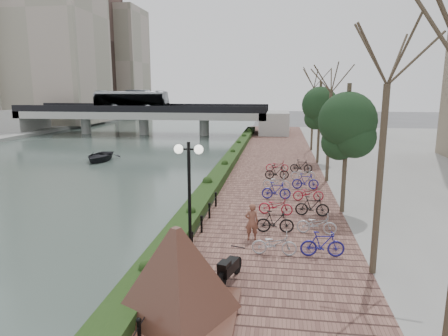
% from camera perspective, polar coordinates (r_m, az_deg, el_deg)
% --- Properties ---
extents(ground, '(220.00, 220.00, 0.00)m').
position_cam_1_polar(ground, '(14.06, -13.19, -17.73)').
color(ground, '#59595B').
rests_on(ground, ground).
extents(river_water, '(30.00, 130.00, 0.02)m').
position_cam_1_polar(river_water, '(41.93, -20.24, 1.39)').
color(river_water, '#43544D').
rests_on(river_water, ground).
extents(promenade, '(8.00, 75.00, 0.50)m').
position_cam_1_polar(promenade, '(29.64, 6.39, -1.40)').
color(promenade, brown).
rests_on(promenade, ground).
extents(hedge, '(1.10, 56.00, 0.60)m').
position_cam_1_polar(hedge, '(32.23, 0.48, 0.70)').
color(hedge, '#1A3212').
rests_on(hedge, promenade).
extents(chain_fence, '(0.10, 14.10, 0.70)m').
position_cam_1_polar(chain_fence, '(15.02, -5.45, -11.89)').
color(chain_fence, black).
rests_on(chain_fence, promenade).
extents(granite_monument, '(4.50, 4.50, 2.65)m').
position_cam_1_polar(granite_monument, '(11.22, -6.74, -14.76)').
color(granite_monument, '#4A261F').
rests_on(granite_monument, promenade).
extents(lamppost, '(1.02, 0.32, 4.47)m').
position_cam_1_polar(lamppost, '(13.80, -5.01, -1.28)').
color(lamppost, black).
rests_on(lamppost, promenade).
extents(motorcycle, '(0.92, 1.67, 1.00)m').
position_cam_1_polar(motorcycle, '(13.45, 0.82, -14.02)').
color(motorcycle, black).
rests_on(motorcycle, promenade).
extents(pedestrian, '(0.64, 0.48, 1.57)m').
position_cam_1_polar(pedestrian, '(16.83, 3.99, -7.66)').
color(pedestrian, brown).
rests_on(pedestrian, promenade).
extents(bicycle_parking, '(2.40, 17.32, 1.00)m').
position_cam_1_polar(bicycle_parking, '(22.95, 9.69, -3.42)').
color(bicycle_parking, '#B1B2B6').
rests_on(bicycle_parking, promenade).
extents(street_trees, '(3.20, 37.12, 6.80)m').
position_cam_1_polar(street_trees, '(24.52, 15.66, 3.73)').
color(street_trees, '#3E3124').
rests_on(street_trees, promenade).
extents(bridge, '(36.00, 10.77, 6.50)m').
position_cam_1_polar(bridge, '(59.95, -11.78, 7.89)').
color(bridge, '#A0A09B').
rests_on(bridge, ground).
extents(boat, '(3.35, 4.49, 0.89)m').
position_cam_1_polar(boat, '(39.35, -17.35, 1.63)').
color(boat, black).
rests_on(boat, river_water).
extents(far_buildings, '(35.00, 38.00, 38.00)m').
position_cam_1_polar(far_buildings, '(90.62, -23.97, 16.36)').
color(far_buildings, '#A19486').
rests_on(far_buildings, far_bank).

